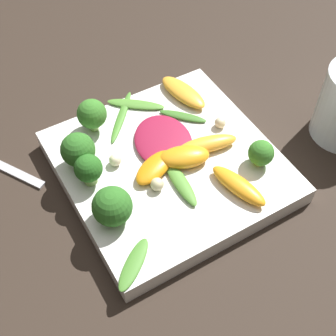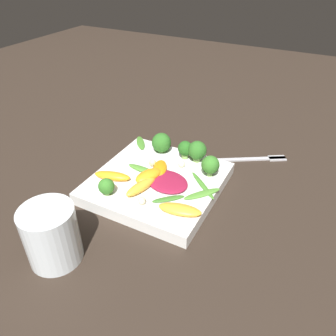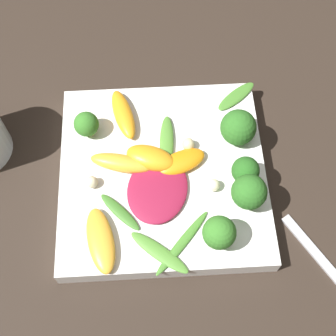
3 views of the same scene
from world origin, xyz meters
The scene contains 21 objects.
ground_plane centered at (0.00, 0.00, 0.00)m, with size 2.40×2.40×0.00m, color #2D231C.
plate centered at (0.00, 0.00, 0.01)m, with size 0.25×0.25×0.03m.
radicchio_leaf_0 centered at (0.01, 0.03, 0.03)m, with size 0.09×0.10×0.01m.
orange_segment_0 centered at (0.07, 0.09, 0.03)m, with size 0.04×0.08×0.01m.
orange_segment_1 centered at (0.01, -0.01, 0.04)m, with size 0.07×0.05×0.02m.
orange_segment_2 centered at (0.05, -0.08, 0.03)m, with size 0.04×0.08×0.02m.
orange_segment_3 centered at (0.05, -0.01, 0.03)m, with size 0.08×0.04×0.02m.
orange_segment_4 centered at (-0.02, -0.01, 0.03)m, with size 0.07×0.05×0.01m.
broccoli_floret_0 centered at (-0.09, -0.04, 0.05)m, with size 0.04×0.04×0.05m.
broccoli_floret_1 centered at (0.09, -0.06, 0.04)m, with size 0.03×0.03×0.03m.
broccoli_floret_2 centered at (-0.09, 0.05, 0.05)m, with size 0.04×0.04×0.05m.
broccoli_floret_3 centered at (-0.06, 0.09, 0.05)m, with size 0.04×0.04×0.05m.
broccoli_floret_4 centered at (-0.09, 0.02, 0.05)m, with size 0.03×0.03×0.04m.
arugula_sprig_0 centered at (-0.01, -0.04, 0.03)m, with size 0.02×0.08×0.01m.
arugula_sprig_1 centered at (-0.02, 0.09, 0.03)m, with size 0.07×0.08×0.00m.
arugula_sprig_2 centered at (0.01, 0.10, 0.03)m, with size 0.07×0.06×0.01m.
arugula_sprig_3 centered at (-0.10, -0.10, 0.03)m, with size 0.06×0.05×0.00m.
arugula_sprig_4 centered at (0.05, 0.05, 0.03)m, with size 0.05×0.05×0.00m.
macadamia_nut_0 centered at (-0.06, 0.03, 0.03)m, with size 0.02×0.02×0.02m.
macadamia_nut_1 centered at (-0.03, -0.03, 0.03)m, with size 0.02×0.02×0.02m.
macadamia_nut_2 centered at (0.08, 0.01, 0.03)m, with size 0.01×0.01×0.01m.
Camera 3 is at (0.01, 0.26, 0.53)m, focal length 50.00 mm.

